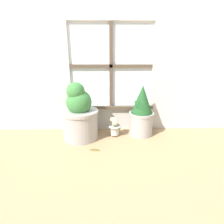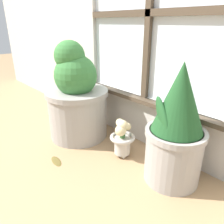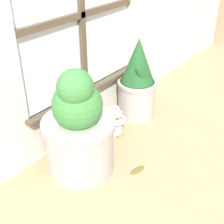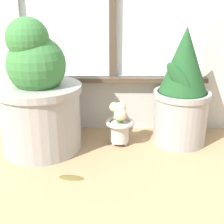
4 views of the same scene
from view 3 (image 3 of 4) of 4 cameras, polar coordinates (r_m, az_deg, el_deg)
name	(u,v)px [view 3 (image 3 of 4)]	position (r m, az deg, el deg)	size (l,w,h in m)	color
ground_plane	(147,153)	(1.94, 6.50, -7.50)	(10.00, 10.00, 0.00)	tan
potted_plant_left	(79,129)	(1.68, -6.07, -3.20)	(0.40, 0.40, 0.62)	#9E9993
potted_plant_right	(137,81)	(2.19, 4.67, 5.69)	(0.28, 0.28, 0.58)	#9E9993
flower_vase	(115,120)	(2.02, 0.58, -1.43)	(0.14, 0.14, 0.22)	#BCB7AD
fallen_leaf	(137,170)	(1.82, 4.67, -10.47)	(0.12, 0.06, 0.01)	brown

